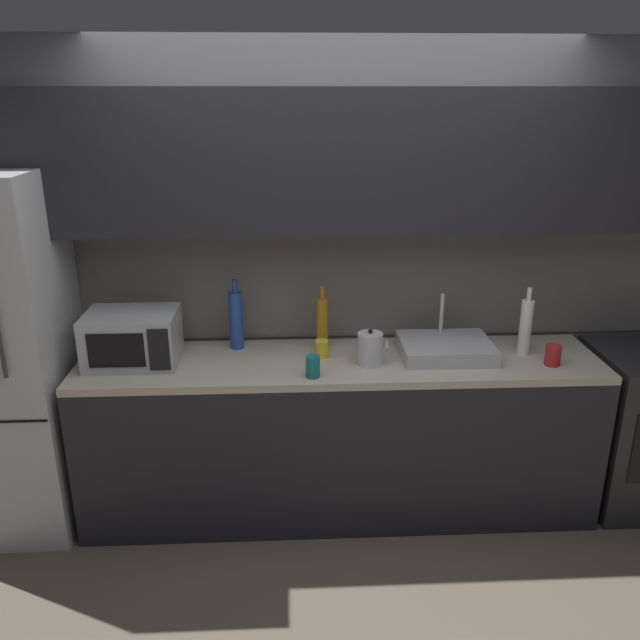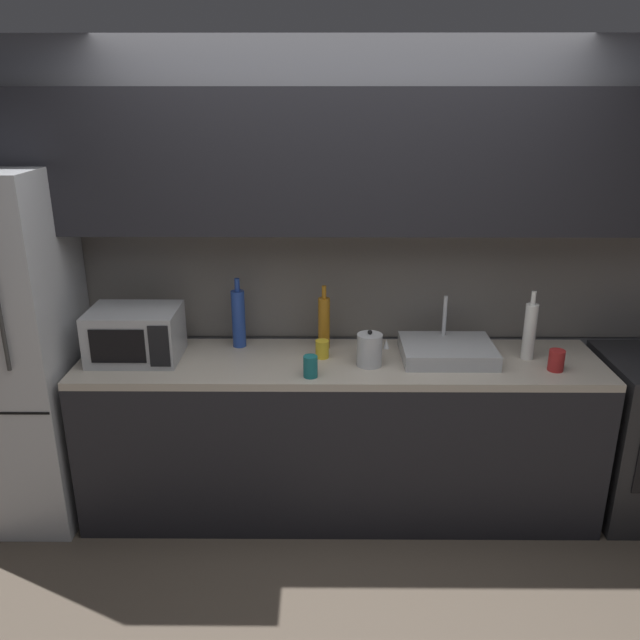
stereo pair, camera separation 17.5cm
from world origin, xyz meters
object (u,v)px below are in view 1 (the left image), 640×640
at_px(mug_teal, 313,367).
at_px(wine_bottle_white, 526,327).
at_px(microwave, 132,338).
at_px(kettle, 370,349).
at_px(wine_bottle_blue, 236,319).
at_px(mug_red, 553,355).
at_px(wine_bottle_amber, 322,322).
at_px(mug_yellow, 322,349).

bearing_deg(mug_teal, wine_bottle_white, 11.90).
relative_size(microwave, kettle, 2.40).
bearing_deg(wine_bottle_blue, wine_bottle_white, -6.12).
bearing_deg(kettle, wine_bottle_white, 6.33).
bearing_deg(microwave, mug_red, -3.84).
distance_m(kettle, wine_bottle_amber, 0.34).
relative_size(kettle, mug_yellow, 2.00).
bearing_deg(wine_bottle_blue, kettle, -20.20).
xyz_separation_m(wine_bottle_amber, mug_yellow, (-0.01, -0.14, -0.10)).
xyz_separation_m(kettle, mug_red, (0.93, -0.06, -0.03)).
distance_m(mug_red, mug_teal, 1.24).
bearing_deg(wine_bottle_amber, mug_red, -14.31).
bearing_deg(mug_teal, kettle, 26.06).
xyz_separation_m(kettle, mug_teal, (-0.30, -0.15, -0.03)).
xyz_separation_m(microwave, mug_teal, (0.92, -0.23, -0.08)).
distance_m(kettle, wine_bottle_white, 0.84).
distance_m(wine_bottle_blue, wine_bottle_amber, 0.47).
relative_size(microwave, mug_yellow, 4.80).
bearing_deg(wine_bottle_white, wine_bottle_blue, 173.88).
distance_m(kettle, mug_yellow, 0.26).
bearing_deg(kettle, mug_red, -3.81).
bearing_deg(microwave, wine_bottle_blue, 18.66).
bearing_deg(mug_red, wine_bottle_white, 122.31).
height_order(mug_yellow, mug_teal, mug_teal).
bearing_deg(wine_bottle_blue, mug_teal, -45.31).
bearing_deg(mug_yellow, mug_red, -7.66).
xyz_separation_m(microwave, kettle, (1.22, -0.08, -0.05)).
distance_m(wine_bottle_white, mug_yellow, 1.08).
height_order(microwave, mug_red, microwave).
distance_m(microwave, kettle, 1.22).
height_order(kettle, wine_bottle_amber, wine_bottle_amber).
height_order(microwave, wine_bottle_amber, wine_bottle_amber).
height_order(microwave, wine_bottle_white, wine_bottle_white).
xyz_separation_m(wine_bottle_blue, mug_yellow, (0.46, -0.16, -0.12)).
height_order(mug_red, mug_teal, same).
bearing_deg(wine_bottle_amber, microwave, -171.14).
relative_size(wine_bottle_blue, mug_red, 3.58).
xyz_separation_m(microwave, mug_red, (2.15, -0.14, -0.08)).
relative_size(kettle, wine_bottle_white, 0.52).
distance_m(wine_bottle_blue, mug_red, 1.67).
bearing_deg(mug_yellow, kettle, -21.58).
bearing_deg(wine_bottle_amber, mug_yellow, -93.82).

